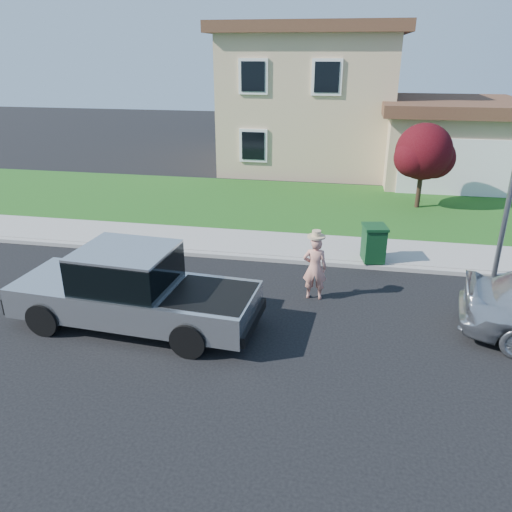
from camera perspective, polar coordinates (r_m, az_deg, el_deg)
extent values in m
plane|color=black|center=(11.93, -1.17, -5.89)|extent=(80.00, 80.00, 0.00)
cube|color=gray|center=(14.36, 5.08, -0.60)|extent=(40.00, 0.20, 0.12)
cube|color=gray|center=(15.37, 5.51, 1.03)|extent=(40.00, 2.00, 0.15)
cube|color=#154213|center=(19.63, 6.76, 5.69)|extent=(40.00, 7.00, 0.10)
cube|color=tan|center=(27.47, 6.29, 17.19)|extent=(8.00, 9.00, 6.40)
cube|color=tan|center=(24.99, 20.86, 11.68)|extent=(5.50, 6.00, 3.20)
cube|color=white|center=(22.14, 21.94, 9.36)|extent=(4.60, 0.12, 2.30)
cube|color=#4C2D1E|center=(27.37, 6.62, 24.29)|extent=(8.80, 9.80, 0.50)
cube|color=#4C2D1E|center=(24.76, 21.45, 15.75)|extent=(6.20, 6.80, 0.50)
cube|color=white|center=(23.16, -0.32, 19.83)|extent=(1.30, 0.10, 1.50)
cube|color=white|center=(22.78, 8.10, 19.58)|extent=(1.30, 0.10, 1.50)
cube|color=black|center=(23.49, -0.30, 12.50)|extent=(1.30, 0.10, 1.50)
cylinder|color=black|center=(11.62, -23.03, -6.60)|extent=(0.76, 0.33, 0.74)
cylinder|color=black|center=(12.84, -18.58, -3.14)|extent=(0.76, 0.33, 0.74)
cylinder|color=black|center=(10.08, -7.67, -9.44)|extent=(0.76, 0.33, 0.74)
cylinder|color=black|center=(11.46, -4.50, -5.11)|extent=(0.76, 0.33, 0.74)
cube|color=#B7BABE|center=(11.24, -13.63, -4.78)|extent=(5.41, 2.23, 0.67)
cube|color=black|center=(11.00, -14.60, -1.41)|extent=(2.07, 1.86, 0.79)
cube|color=#B7BABE|center=(10.85, -14.81, 0.57)|extent=(2.07, 1.86, 0.07)
cube|color=black|center=(10.42, -5.14, -4.48)|extent=(1.78, 1.69, 0.06)
cube|color=black|center=(12.71, -24.33, -3.60)|extent=(0.24, 1.77, 0.37)
cube|color=black|center=(10.42, -0.28, -7.49)|extent=(0.24, 1.77, 0.23)
cube|color=black|center=(12.19, -15.41, 0.41)|extent=(0.13, 0.21, 0.17)
imported|color=tan|center=(12.11, 6.74, -1.38)|extent=(0.59, 0.40, 1.60)
cylinder|color=tan|center=(11.80, 6.92, 2.27)|extent=(0.43, 0.43, 0.04)
cylinder|color=tan|center=(11.78, 6.93, 2.56)|extent=(0.21, 0.21, 0.15)
cylinder|color=black|center=(19.99, 18.13, 7.33)|extent=(0.18, 0.18, 1.44)
sphere|color=#430E13|center=(19.70, 18.62, 11.24)|extent=(2.07, 2.07, 2.07)
sphere|color=#430E13|center=(20.08, 19.72, 10.50)|extent=(1.53, 1.53, 1.53)
sphere|color=#430E13|center=(19.43, 17.59, 10.67)|extent=(1.44, 1.44, 1.44)
cube|color=#0E3619|center=(14.36, 13.29, 1.30)|extent=(0.69, 0.76, 0.95)
cube|color=#0E3619|center=(14.19, 13.47, 3.24)|extent=(0.76, 0.83, 0.08)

